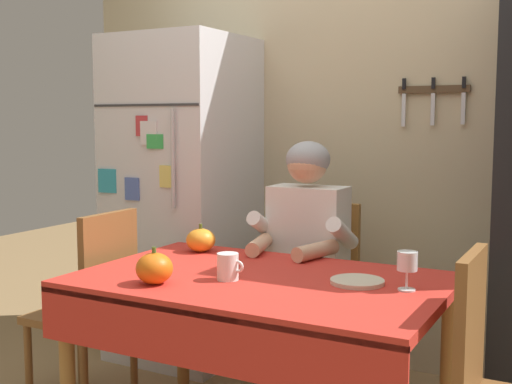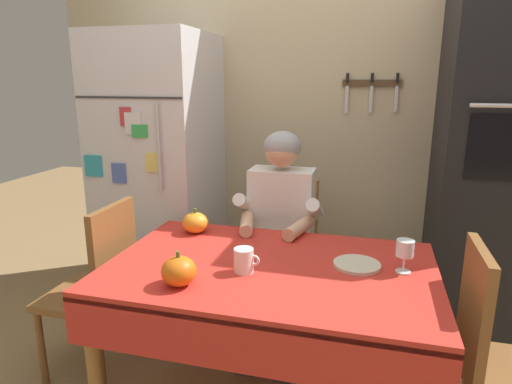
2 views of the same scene
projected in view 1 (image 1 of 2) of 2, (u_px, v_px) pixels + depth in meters
back_wall_assembly at (376, 128)px, 3.53m from camera, size 3.70×0.13×2.60m
refrigerator at (183, 198)px, 3.70m from camera, size 0.68×0.71×1.80m
dining_table at (258, 299)px, 2.51m from camera, size 1.40×0.90×0.74m
chair_behind_person at (317, 287)px, 3.26m from camera, size 0.40×0.40×0.93m
seated_person at (302, 249)px, 3.07m from camera, size 0.47×0.55×1.25m
chair_left_side at (93, 301)px, 3.01m from camera, size 0.40×0.40×0.93m
coffee_mug at (228, 267)px, 2.47m from camera, size 0.11×0.08×0.10m
wine_glass at (407, 263)px, 2.31m from camera, size 0.07×0.07×0.14m
pumpkin_large at (201, 240)px, 3.00m from camera, size 0.14×0.14×0.13m
pumpkin_medium at (154, 268)px, 2.41m from camera, size 0.14×0.14×0.14m
serving_tray at (357, 281)px, 2.42m from camera, size 0.20×0.20×0.02m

